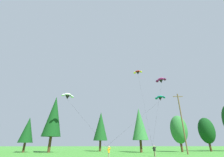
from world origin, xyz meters
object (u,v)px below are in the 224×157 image
(kite_flyer_mid, at_px, (154,150))
(parafoil_kite_mid_magenta, at_px, (161,80))
(parafoil_kite_low_red_yellow, at_px, (138,72))
(parafoil_kite_far_white, at_px, (68,96))
(parafoil_kite_high_teal, at_px, (160,98))
(kite_flyer_near, at_px, (109,152))
(utility_pole, at_px, (182,121))

(kite_flyer_mid, bearing_deg, parafoil_kite_mid_magenta, 52.95)
(parafoil_kite_mid_magenta, relative_size, parafoil_kite_low_red_yellow, 0.85)
(kite_flyer_mid, relative_size, parafoil_kite_far_white, 0.12)
(parafoil_kite_mid_magenta, bearing_deg, parafoil_kite_high_teal, 85.57)
(kite_flyer_near, height_order, kite_flyer_mid, same)
(parafoil_kite_high_teal, bearing_deg, kite_flyer_mid, -119.48)
(kite_flyer_mid, xyz_separation_m, parafoil_kite_mid_magenta, (5.43, 7.20, 15.62))
(kite_flyer_near, xyz_separation_m, parafoil_kite_low_red_yellow, (7.68, 14.11, 18.48))
(utility_pole, height_order, kite_flyer_mid, utility_pole)
(parafoil_kite_high_teal, bearing_deg, parafoil_kite_low_red_yellow, -166.85)
(kite_flyer_near, relative_size, kite_flyer_mid, 1.00)
(parafoil_kite_mid_magenta, height_order, parafoil_kite_low_red_yellow, parafoil_kite_low_red_yellow)
(parafoil_kite_high_teal, xyz_separation_m, parafoil_kite_mid_magenta, (-0.22, -2.80, 3.77))
(utility_pole, distance_m, kite_flyer_mid, 10.78)
(parafoil_kite_mid_magenta, relative_size, parafoil_kite_far_white, 1.09)
(utility_pole, bearing_deg, kite_flyer_mid, -148.23)
(kite_flyer_mid, height_order, parafoil_kite_mid_magenta, parafoil_kite_mid_magenta)
(parafoil_kite_low_red_yellow, bearing_deg, parafoil_kite_high_teal, 13.15)
(utility_pole, bearing_deg, parafoil_kite_low_red_yellow, 154.33)
(parafoil_kite_mid_magenta, bearing_deg, utility_pole, -42.91)
(utility_pole, height_order, parafoil_kite_high_teal, parafoil_kite_high_teal)
(kite_flyer_near, bearing_deg, parafoil_kite_high_teal, 49.22)
(utility_pole, distance_m, kite_flyer_near, 19.45)
(parafoil_kite_high_teal, height_order, parafoil_kite_low_red_yellow, parafoil_kite_low_red_yellow)
(kite_flyer_mid, relative_size, parafoil_kite_low_red_yellow, 0.09)
(kite_flyer_near, height_order, parafoil_kite_low_red_yellow, parafoil_kite_low_red_yellow)
(parafoil_kite_high_teal, distance_m, parafoil_kite_mid_magenta, 4.70)
(kite_flyer_near, distance_m, parafoil_kite_low_red_yellow, 24.49)
(utility_pole, distance_m, parafoil_kite_mid_magenta, 10.72)
(kite_flyer_mid, distance_m, parafoil_kite_far_white, 22.45)
(kite_flyer_near, height_order, parafoil_kite_far_white, parafoil_kite_far_white)
(utility_pole, relative_size, kite_flyer_mid, 7.30)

